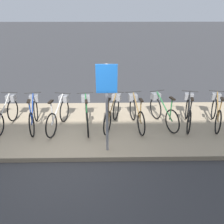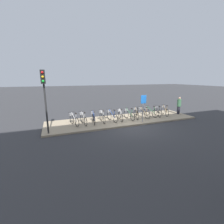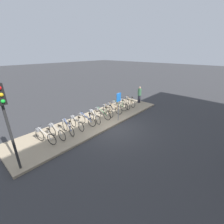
% 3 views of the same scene
% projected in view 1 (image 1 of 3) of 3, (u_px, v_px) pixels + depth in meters
% --- Properties ---
extents(ground_plane, '(120.00, 120.00, 0.00)m').
position_uv_depth(ground_plane, '(65.00, 162.00, 4.94)').
color(ground_plane, '#38383A').
extents(sidewalk, '(12.00, 3.15, 0.12)m').
position_uv_depth(sidewalk, '(75.00, 126.00, 6.34)').
color(sidewalk, tan).
rests_on(sidewalk, ground_plane).
extents(parked_bicycle_3, '(0.46, 1.55, 0.95)m').
position_uv_depth(parked_bicycle_3, '(7.00, 112.00, 6.05)').
color(parked_bicycle_3, black).
rests_on(parked_bicycle_3, sidewalk).
extents(parked_bicycle_4, '(0.47, 1.53, 0.95)m').
position_uv_depth(parked_bicycle_4, '(34.00, 112.00, 6.05)').
color(parked_bicycle_4, black).
rests_on(parked_bicycle_4, sidewalk).
extents(parked_bicycle_5, '(0.48, 1.53, 0.95)m').
position_uv_depth(parked_bicycle_5, '(59.00, 113.00, 6.01)').
color(parked_bicycle_5, black).
rests_on(parked_bicycle_5, sidewalk).
extents(parked_bicycle_6, '(0.46, 1.54, 0.95)m').
position_uv_depth(parked_bicycle_6, '(87.00, 113.00, 6.04)').
color(parked_bicycle_6, black).
rests_on(parked_bicycle_6, sidewalk).
extents(parked_bicycle_7, '(0.59, 1.49, 0.95)m').
position_uv_depth(parked_bicycle_7, '(113.00, 111.00, 6.12)').
color(parked_bicycle_7, black).
rests_on(parked_bicycle_7, sidewalk).
extents(parked_bicycle_8, '(0.46, 1.54, 0.95)m').
position_uv_depth(parked_bicycle_8, '(136.00, 111.00, 6.11)').
color(parked_bicycle_8, black).
rests_on(parked_bicycle_8, sidewalk).
extents(parked_bicycle_9, '(0.62, 1.48, 0.95)m').
position_uv_depth(parked_bicycle_9, '(162.00, 110.00, 6.20)').
color(parked_bicycle_9, black).
rests_on(parked_bicycle_9, sidewalk).
extents(parked_bicycle_10, '(0.57, 1.50, 0.95)m').
position_uv_depth(parked_bicycle_10, '(188.00, 110.00, 6.17)').
color(parked_bicycle_10, black).
rests_on(parked_bicycle_10, sidewalk).
extents(parked_bicycle_11, '(0.61, 1.49, 0.95)m').
position_uv_depth(parked_bicycle_11, '(216.00, 110.00, 6.17)').
color(parked_bicycle_11, black).
rests_on(parked_bicycle_11, sidewalk).
extents(sign_post, '(0.44, 0.07, 2.04)m').
position_uv_depth(sign_post, '(107.00, 95.00, 4.57)').
color(sign_post, '#99999E').
rests_on(sign_post, sidewalk).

